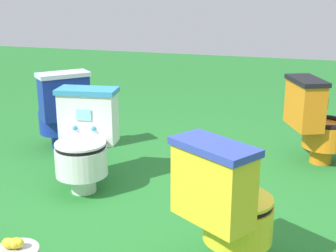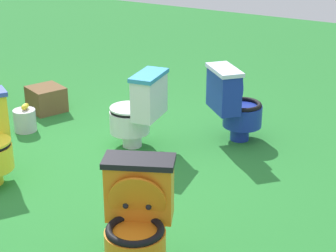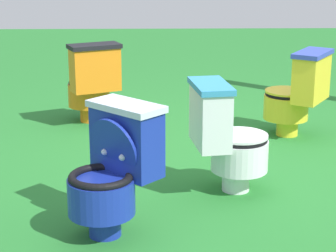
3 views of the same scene
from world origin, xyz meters
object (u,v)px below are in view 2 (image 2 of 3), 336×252
(toilet_white, at_px, (138,110))
(small_crate, at_px, (46,99))
(toilet_orange, at_px, (137,218))
(lemon_bucket, at_px, (25,120))
(toilet_blue, at_px, (234,103))

(toilet_white, height_order, small_crate, toilet_white)
(small_crate, bearing_deg, toilet_white, -102.89)
(toilet_orange, xyz_separation_m, lemon_bucket, (1.37, 2.20, -0.26))
(toilet_blue, relative_size, small_crate, 2.06)
(toilet_white, distance_m, lemon_bucket, 1.24)
(toilet_blue, relative_size, toilet_orange, 1.00)
(toilet_white, relative_size, small_crate, 2.06)
(toilet_white, height_order, toilet_orange, same)
(toilet_blue, distance_m, lemon_bucket, 2.06)
(toilet_white, distance_m, small_crate, 1.44)
(toilet_blue, bearing_deg, lemon_bucket, -113.48)
(toilet_orange, distance_m, lemon_bucket, 2.60)
(toilet_blue, xyz_separation_m, lemon_bucket, (-0.80, 1.88, -0.26))
(toilet_blue, distance_m, toilet_white, 0.90)
(toilet_orange, height_order, small_crate, toilet_orange)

